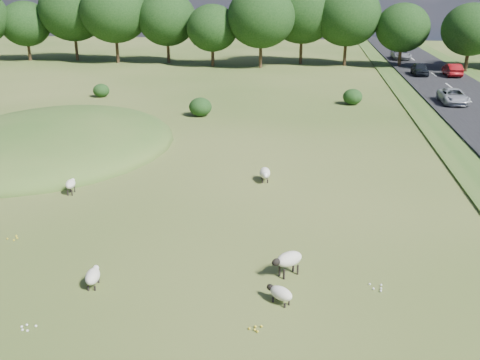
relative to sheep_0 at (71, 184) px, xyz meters
name	(u,v)px	position (x,y,z in m)	size (l,w,h in m)	color
ground	(243,124)	(6.82, 16.55, -0.54)	(160.00, 160.00, 0.00)	#304E18
mound	(54,146)	(-5.18, 8.55, -0.54)	(16.00, 20.00, 4.00)	#33561E
road	(473,105)	(26.82, 26.55, -0.41)	(8.00, 150.00, 0.25)	black
treeline	(270,17)	(5.77, 51.99, 6.03)	(96.28, 14.66, 11.70)	black
shrubs	(226,99)	(4.41, 22.93, 0.20)	(26.25, 8.79, 1.57)	black
sheep_0	(71,184)	(0.00, 0.00, 0.00)	(0.61, 1.10, 0.77)	#BFB69E
sheep_1	(93,276)	(4.82, -8.69, -0.12)	(0.64, 1.17, 0.65)	#BFB69E
sheep_2	(288,260)	(11.68, -6.95, 0.13)	(1.27, 1.17, 0.95)	#BFB69E
sheep_3	(280,293)	(11.53, -8.86, -0.15)	(1.06, 0.90, 0.62)	#BFB69E
sheep_4	(265,173)	(9.83, 3.31, -0.05)	(0.74, 1.37, 0.77)	#BFB69E
car_0	(452,70)	(28.72, 43.71, 0.46)	(1.59, 4.55, 1.50)	maroon
car_1	(409,44)	(28.72, 77.53, 0.36)	(1.80, 4.42, 1.28)	silver
car_3	(420,69)	(24.92, 43.89, 0.44)	(1.72, 4.28, 1.46)	black
car_5	(401,54)	(24.92, 60.12, 0.47)	(2.51, 5.45, 1.51)	#979A9E
car_6	(453,96)	(24.92, 26.26, 0.37)	(2.19, 4.75, 1.32)	#B7BABF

